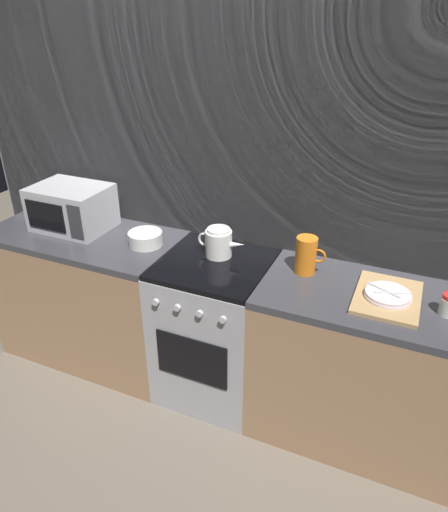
{
  "coord_description": "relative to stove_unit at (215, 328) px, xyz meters",
  "views": [
    {
      "loc": [
        0.95,
        -2.03,
        2.14
      ],
      "look_at": [
        0.06,
        0.0,
        0.95
      ],
      "focal_mm": 32.81,
      "sensor_mm": 36.0,
      "label": 1
    }
  ],
  "objects": [
    {
      "name": "stove_unit",
      "position": [
        0.0,
        0.0,
        0.0
      ],
      "size": [
        0.6,
        0.63,
        0.9
      ],
      "color": "#9E9EA3",
      "rests_on": "ground_plane"
    },
    {
      "name": "ground_plane",
      "position": [
        0.0,
        0.0,
        -0.45
      ],
      "size": [
        8.0,
        8.0,
        0.0
      ],
      "primitive_type": "plane",
      "color": "#6B6054"
    },
    {
      "name": "counter_left",
      "position": [
        -0.9,
        0.0,
        0.0
      ],
      "size": [
        1.2,
        0.6,
        0.9
      ],
      "color": "#997251",
      "rests_on": "ground_plane"
    },
    {
      "name": "dish_pile",
      "position": [
        0.91,
        -0.0,
        0.47
      ],
      "size": [
        0.3,
        0.4,
        0.06
      ],
      "color": "tan",
      "rests_on": "counter_right"
    },
    {
      "name": "back_wall",
      "position": [
        0.0,
        0.32,
        0.75
      ],
      "size": [
        3.6,
        0.05,
        2.4
      ],
      "color": "gray",
      "rests_on": "ground_plane"
    },
    {
      "name": "microwave",
      "position": [
        -1.0,
        0.06,
        0.59
      ],
      "size": [
        0.46,
        0.35,
        0.27
      ],
      "color": "#B2B2B7",
      "rests_on": "counter_left"
    },
    {
      "name": "mixing_bowl",
      "position": [
        -0.46,
        0.03,
        0.49
      ],
      "size": [
        0.2,
        0.2,
        0.08
      ],
      "primitive_type": "cylinder",
      "color": "silver",
      "rests_on": "counter_left"
    },
    {
      "name": "counter_right",
      "position": [
        0.9,
        0.0,
        0.0
      ],
      "size": [
        1.2,
        0.6,
        0.9
      ],
      "color": "#997251",
      "rests_on": "ground_plane"
    },
    {
      "name": "kettle",
      "position": [
        -0.01,
        0.08,
        0.53
      ],
      "size": [
        0.28,
        0.15,
        0.17
      ],
      "color": "white",
      "rests_on": "stove_unit"
    },
    {
      "name": "pitcher",
      "position": [
        0.48,
        0.09,
        0.55
      ],
      "size": [
        0.16,
        0.11,
        0.2
      ],
      "color": "orange",
      "rests_on": "counter_right"
    }
  ]
}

